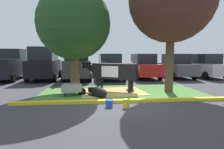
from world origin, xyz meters
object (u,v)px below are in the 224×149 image
(calf_lying, at_px, (98,92))
(bucket_blue, at_px, (109,103))
(suv_black, at_px, (45,63))
(sedan_red, at_px, (143,66))
(sedan_silver, at_px, (205,66))
(pickup_truck_black, at_px, (8,65))
(shade_tree_right, at_px, (171,0))
(hatchback_white, at_px, (110,67))
(shade_tree_left, at_px, (74,23))
(person_handler, at_px, (131,74))
(bucket_yellow, at_px, (126,103))
(cow_holstein, at_px, (113,71))
(sedan_blue, at_px, (175,66))
(suv_dark_grey, at_px, (77,63))
(wheelbarrow, at_px, (72,88))

(calf_lying, distance_m, bucket_blue, 1.68)
(suv_black, bearing_deg, calf_lying, -58.95)
(sedan_red, height_order, sedan_silver, same)
(pickup_truck_black, bearing_deg, sedan_silver, -0.96)
(shade_tree_right, distance_m, sedan_silver, 8.86)
(calf_lying, height_order, sedan_red, sedan_red)
(hatchback_white, bearing_deg, shade_tree_left, -115.27)
(shade_tree_left, relative_size, sedan_silver, 1.23)
(suv_black, bearing_deg, sedan_silver, -0.04)
(bucket_blue, distance_m, suv_black, 9.49)
(hatchback_white, relative_size, sedan_red, 1.00)
(calf_lying, height_order, person_handler, person_handler)
(suv_black, distance_m, sedan_red, 7.92)
(bucket_yellow, bearing_deg, suv_black, 120.52)
(cow_holstein, distance_m, sedan_blue, 8.11)
(bucket_yellow, relative_size, sedan_red, 0.07)
(shade_tree_left, xyz_separation_m, person_handler, (3.16, 0.57, -2.74))
(hatchback_white, bearing_deg, cow_holstein, -92.88)
(cow_holstein, bearing_deg, suv_black, 131.80)
(person_handler, xyz_separation_m, bucket_blue, (-1.58, -3.88, -0.68))
(shade_tree_right, distance_m, suv_dark_grey, 8.40)
(cow_holstein, xyz_separation_m, sedan_red, (3.08, 5.48, -0.09))
(shade_tree_left, xyz_separation_m, bucket_yellow, (2.19, -3.49, -3.39))
(person_handler, bearing_deg, shade_tree_right, -38.74)
(hatchback_white, bearing_deg, suv_black, 177.34)
(calf_lying, xyz_separation_m, wheelbarrow, (-1.22, 0.36, 0.15))
(shade_tree_left, height_order, calf_lying, shade_tree_left)
(pickup_truck_black, bearing_deg, cow_holstein, -36.33)
(shade_tree_left, relative_size, sedan_red, 1.23)
(shade_tree_right, xyz_separation_m, wheelbarrow, (-4.91, -0.50, -4.27))
(pickup_truck_black, bearing_deg, shade_tree_right, -29.93)
(person_handler, height_order, bucket_yellow, person_handler)
(wheelbarrow, height_order, bucket_blue, wheelbarrow)
(suv_dark_grey, bearing_deg, shade_tree_left, -86.57)
(shade_tree_left, distance_m, shade_tree_right, 5.07)
(person_handler, bearing_deg, bucket_blue, -112.21)
(suv_dark_grey, bearing_deg, cow_holstein, -66.46)
(wheelbarrow, distance_m, sedan_red, 8.21)
(pickup_truck_black, height_order, hatchback_white, pickup_truck_black)
(bucket_yellow, bearing_deg, shade_tree_right, 44.81)
(hatchback_white, height_order, sedan_blue, same)
(cow_holstein, height_order, suv_black, suv_black)
(cow_holstein, distance_m, wheelbarrow, 2.33)
(bucket_blue, distance_m, bucket_yellow, 0.64)
(bucket_blue, relative_size, hatchback_white, 0.06)
(wheelbarrow, xyz_separation_m, pickup_truck_black, (-5.69, 6.59, 0.73))
(suv_black, bearing_deg, wheelbarrow, -66.06)
(calf_lying, relative_size, wheelbarrow, 0.78)
(bucket_yellow, relative_size, pickup_truck_black, 0.06)
(shade_tree_left, distance_m, sedan_red, 7.64)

